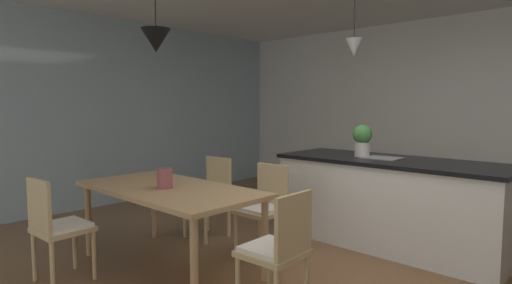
# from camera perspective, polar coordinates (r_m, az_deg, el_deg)

# --- Properties ---
(wall_back_kitchen) EXTENTS (10.00, 0.12, 2.70)m
(wall_back_kitchen) POSITION_cam_1_polar(r_m,az_deg,el_deg) (6.39, 28.63, 3.58)
(wall_back_kitchen) COLOR white
(wall_back_kitchen) RESTS_ON ground_plane
(window_wall_left_glazing) EXTENTS (0.06, 8.40, 2.70)m
(window_wall_left_glazing) POSITION_cam_1_polar(r_m,az_deg,el_deg) (6.38, -19.60, 3.90)
(window_wall_left_glazing) COLOR #9EB7C6
(window_wall_left_glazing) RESTS_ON ground_plane
(dining_table) EXTENTS (1.78, 0.90, 0.73)m
(dining_table) POSITION_cam_1_polar(r_m,az_deg,el_deg) (3.77, -11.91, -7.12)
(dining_table) COLOR tan
(dining_table) RESTS_ON ground_plane
(chair_near_left) EXTENTS (0.42, 0.42, 0.87)m
(chair_near_left) POSITION_cam_1_polar(r_m,az_deg,el_deg) (3.78, -25.83, -10.34)
(chair_near_left) COLOR tan
(chair_near_left) RESTS_ON ground_plane
(chair_kitchen_end) EXTENTS (0.41, 0.41, 0.87)m
(chair_kitchen_end) POSITION_cam_1_polar(r_m,az_deg,el_deg) (2.91, 3.08, -14.45)
(chair_kitchen_end) COLOR tan
(chair_kitchen_end) RESTS_ON ground_plane
(chair_far_left) EXTENTS (0.41, 0.41, 0.87)m
(chair_far_left) POSITION_cam_1_polar(r_m,az_deg,el_deg) (4.61, -6.37, -7.15)
(chair_far_left) COLOR tan
(chair_far_left) RESTS_ON ground_plane
(chair_far_right) EXTENTS (0.41, 0.41, 0.87)m
(chair_far_right) POSITION_cam_1_polar(r_m,az_deg,el_deg) (4.05, 1.14, -8.84)
(chair_far_right) COLOR tan
(chair_far_right) RESTS_ON ground_plane
(kitchen_island) EXTENTS (2.30, 0.89, 0.91)m
(kitchen_island) POSITION_cam_1_polar(r_m,az_deg,el_deg) (4.52, 17.95, -7.78)
(kitchen_island) COLOR white
(kitchen_island) RESTS_ON ground_plane
(pendant_over_table) EXTENTS (0.26, 0.26, 0.79)m
(pendant_over_table) POSITION_cam_1_polar(r_m,az_deg,el_deg) (3.83, -13.67, 13.49)
(pendant_over_table) COLOR black
(pendant_over_island_main) EXTENTS (0.18, 0.18, 0.73)m
(pendant_over_island_main) POSITION_cam_1_polar(r_m,az_deg,el_deg) (4.66, 13.39, 12.62)
(pendant_over_island_main) COLOR black
(potted_plant_on_island) EXTENTS (0.21, 0.21, 0.34)m
(potted_plant_on_island) POSITION_cam_1_polar(r_m,az_deg,el_deg) (4.57, 14.49, 0.43)
(potted_plant_on_island) COLOR beige
(potted_plant_on_island) RESTS_ON kitchen_island
(vase_on_dining_table) EXTENTS (0.13, 0.13, 0.18)m
(vase_on_dining_table) POSITION_cam_1_polar(r_m,az_deg,el_deg) (3.68, -12.50, -4.95)
(vase_on_dining_table) COLOR #994C51
(vase_on_dining_table) RESTS_ON dining_table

